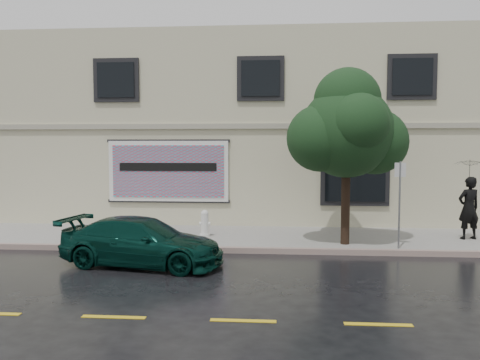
# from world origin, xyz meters

# --- Properties ---
(ground) EXTENTS (90.00, 90.00, 0.00)m
(ground) POSITION_xyz_m (0.00, 0.00, 0.00)
(ground) COLOR black
(ground) RESTS_ON ground
(sidewalk) EXTENTS (20.00, 3.50, 0.15)m
(sidewalk) POSITION_xyz_m (0.00, 3.25, 0.07)
(sidewalk) COLOR #9E9D96
(sidewalk) RESTS_ON ground
(curb) EXTENTS (20.00, 0.18, 0.16)m
(curb) POSITION_xyz_m (0.00, 1.50, 0.07)
(curb) COLOR gray
(curb) RESTS_ON ground
(road_marking) EXTENTS (19.00, 0.12, 0.01)m
(road_marking) POSITION_xyz_m (0.00, -3.50, 0.01)
(road_marking) COLOR gold
(road_marking) RESTS_ON ground
(building) EXTENTS (20.00, 8.12, 7.00)m
(building) POSITION_xyz_m (0.00, 9.00, 3.50)
(building) COLOR #C1B79B
(building) RESTS_ON ground
(billboard) EXTENTS (4.30, 0.16, 2.20)m
(billboard) POSITION_xyz_m (-3.20, 4.92, 2.05)
(billboard) COLOR white
(billboard) RESTS_ON ground
(car) EXTENTS (4.24, 2.41, 1.16)m
(car) POSITION_xyz_m (-2.71, -0.02, 0.58)
(car) COLOR #072D25
(car) RESTS_ON ground
(pedestrian) EXTENTS (0.77, 0.61, 1.86)m
(pedestrian) POSITION_xyz_m (6.24, 3.18, 1.08)
(pedestrian) COLOR black
(pedestrian) RESTS_ON sidewalk
(umbrella) EXTENTS (1.08, 1.08, 0.70)m
(umbrella) POSITION_xyz_m (6.24, 3.18, 2.37)
(umbrella) COLOR black
(umbrella) RESTS_ON pedestrian
(street_tree) EXTENTS (2.57, 2.57, 4.45)m
(street_tree) POSITION_xyz_m (2.49, 2.20, 3.30)
(street_tree) COLOR black
(street_tree) RESTS_ON sidewalk
(fire_hydrant) EXTENTS (0.33, 0.31, 0.82)m
(fire_hydrant) POSITION_xyz_m (-1.63, 3.00, 0.55)
(fire_hydrant) COLOR silver
(fire_hydrant) RESTS_ON sidewalk
(sign_pole) EXTENTS (0.28, 0.10, 2.35)m
(sign_pole) POSITION_xyz_m (3.85, 1.70, 1.58)
(sign_pole) COLOR gray
(sign_pole) RESTS_ON sidewalk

